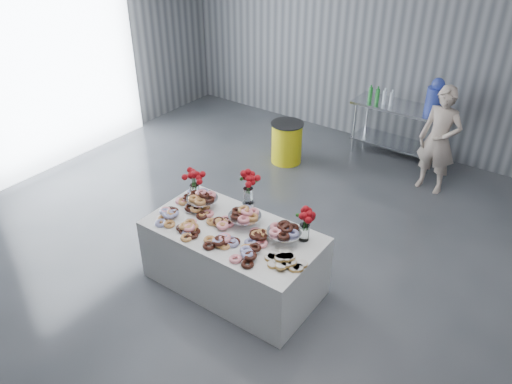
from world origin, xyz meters
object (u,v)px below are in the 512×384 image
(display_table, at_px, (234,258))
(water_jug, at_px, (436,97))
(prep_table, at_px, (399,122))
(person, at_px, (439,140))
(trash_barrel, at_px, (287,142))

(display_table, height_order, water_jug, water_jug)
(prep_table, bearing_deg, display_table, -93.55)
(prep_table, bearing_deg, person, -38.44)
(water_jug, distance_m, person, 0.83)
(prep_table, relative_size, trash_barrel, 2.21)
(water_jug, height_order, person, person)
(display_table, bearing_deg, person, 72.06)
(prep_table, relative_size, water_jug, 2.71)
(prep_table, xyz_separation_m, trash_barrel, (-1.37, -1.20, -0.28))
(prep_table, distance_m, trash_barrel, 1.84)
(display_table, height_order, trash_barrel, display_table)
(person, bearing_deg, water_jug, 122.52)
(display_table, height_order, person, person)
(person, relative_size, trash_barrel, 2.33)
(display_table, bearing_deg, water_jug, 79.47)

